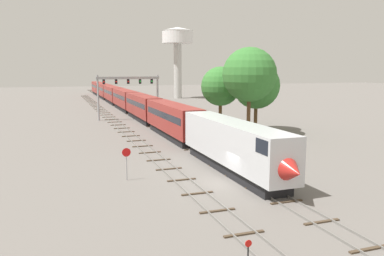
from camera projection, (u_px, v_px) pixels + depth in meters
name	position (u px, v px, depth m)	size (l,w,h in m)	color
ground_plane	(227.00, 183.00, 33.37)	(400.00, 400.00, 0.00)	slate
track_main	(127.00, 111.00, 89.97)	(2.60, 200.00, 0.16)	slate
track_near	(116.00, 123.00, 69.51)	(2.60, 160.00, 0.16)	slate
passenger_train	(124.00, 99.00, 92.83)	(3.04, 139.57, 4.80)	silver
signal_gantry	(128.00, 87.00, 74.46)	(12.10, 0.49, 8.62)	#999BA0
water_tower	(178.00, 42.00, 127.90)	(10.34, 10.34, 23.34)	beige
stop_sign	(127.00, 159.00, 33.89)	(0.76, 0.08, 2.88)	gray
trackside_tree_left	(221.00, 86.00, 63.67)	(6.44, 6.44, 10.11)	brown
trackside_tree_mid	(249.00, 75.00, 56.25)	(7.90, 7.90, 12.85)	brown
trackside_tree_right	(256.00, 86.00, 60.75)	(7.32, 7.32, 10.79)	brown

